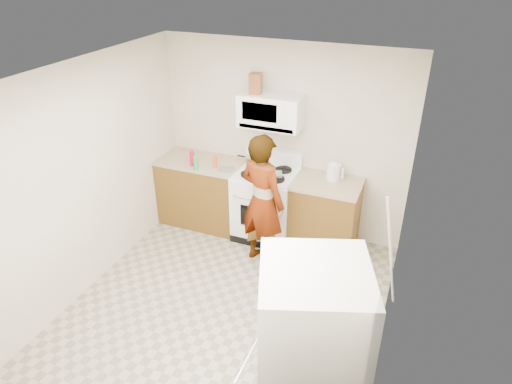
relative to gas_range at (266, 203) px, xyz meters
The scene contains 20 objects.
floor 1.56m from the gas_range, 86.14° to the right, with size 3.60×3.60×0.00m, color gray.
back_wall 0.83m from the gas_range, 72.00° to the left, with size 3.20×0.02×2.50m, color beige.
right_wall 2.37m from the gas_range, 41.25° to the right, with size 0.02×3.60×2.50m, color beige.
cabinet_left 0.94m from the gas_range, behind, with size 1.12×0.62×0.90m, color brown.
counter_left 1.03m from the gas_range, behind, with size 1.14×0.64×0.04m, color tan.
cabinet_right 0.78m from the gas_range, ahead, with size 0.80×0.62×0.90m, color brown.
counter_right 0.89m from the gas_range, ahead, with size 0.82×0.64×0.04m, color tan.
gas_range is the anchor object (origin of this frame).
microwave 1.22m from the gas_range, 90.00° to the left, with size 0.76×0.38×0.40m, color white.
person 0.67m from the gas_range, 74.24° to the right, with size 0.61×0.40×1.67m, color tan.
fridge 2.96m from the gas_range, 63.58° to the right, with size 0.70×0.70×1.70m, color silver.
kettle 0.99m from the gas_range, ahead, with size 0.17×0.17×0.20m, color silver.
jug 1.55m from the gas_range, 153.07° to the left, with size 0.14×0.14×0.24m, color brown.
saucepan 0.58m from the gas_range, 153.74° to the left, with size 0.20×0.20×0.11m, color #B4B5B9.
tray 0.49m from the gas_range, 41.45° to the right, with size 0.25×0.16×0.05m, color silver.
bottle_spray 1.12m from the gas_range, behind, with size 0.06×0.06×0.20m, color #BA0D2B.
bottle_hot_sauce 0.85m from the gas_range, behind, with size 0.05×0.05×0.16m, color #D64B17.
bottle_green_cap 1.05m from the gas_range, 162.51° to the right, with size 0.06×0.06×0.18m, color green.
pot_lid 0.69m from the gas_range, 168.04° to the right, with size 0.22×0.22×0.01m, color white.
broom 1.85m from the gas_range, 25.75° to the right, with size 0.03×0.03×1.37m, color silver.
Camera 1 is at (1.69, -3.35, 3.46)m, focal length 32.00 mm.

